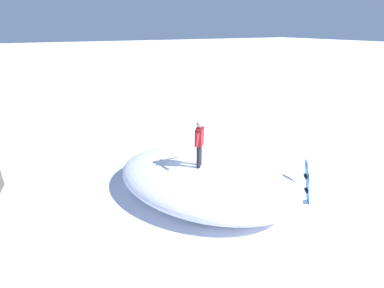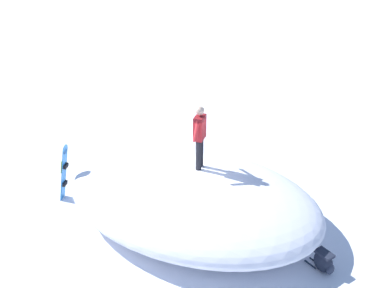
% 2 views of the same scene
% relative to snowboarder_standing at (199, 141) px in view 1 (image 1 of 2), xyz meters
% --- Properties ---
extents(ground, '(240.00, 240.00, 0.00)m').
position_rel_snowboarder_standing_xyz_m(ground, '(0.81, -0.39, -2.14)').
color(ground, white).
extents(snow_mound, '(7.52, 8.05, 1.24)m').
position_rel_snowboarder_standing_xyz_m(snow_mound, '(0.34, 0.14, -1.53)').
color(snow_mound, white).
rests_on(snow_mound, ground).
extents(snowboarder_standing, '(0.71, 0.80, 1.60)m').
position_rel_snowboarder_standing_xyz_m(snowboarder_standing, '(0.00, 0.00, 0.00)').
color(snowboarder_standing, black).
rests_on(snowboarder_standing, snow_mound).
extents(snowboard_primary_upright, '(0.43, 0.41, 1.64)m').
position_rel_snowboarder_standing_xyz_m(snowboard_primary_upright, '(3.04, -1.96, -1.30)').
color(snowboard_primary_upright, '#2672BF').
rests_on(snowboard_primary_upright, ground).
extents(backpack_near, '(0.34, 0.66, 0.48)m').
position_rel_snowboarder_standing_xyz_m(backpack_near, '(-1.35, 3.11, -1.90)').
color(backpack_near, '#1E2333').
rests_on(backpack_near, ground).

